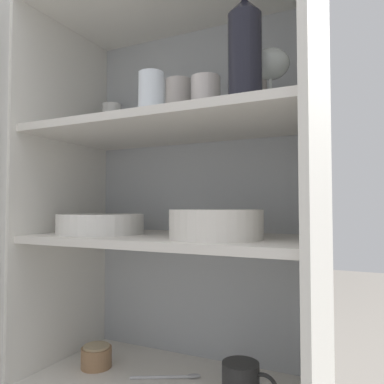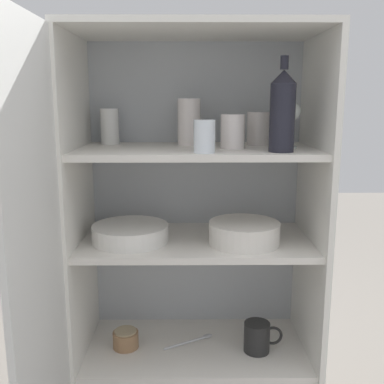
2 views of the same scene
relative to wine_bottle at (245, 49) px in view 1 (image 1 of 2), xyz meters
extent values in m
cube|color=#B2B7BC|center=(-0.24, 0.30, -0.42)|extent=(0.75, 0.02, 1.28)
cube|color=white|center=(-0.61, 0.11, -0.42)|extent=(0.02, 0.40, 1.28)
cube|color=white|center=(0.13, 0.11, -0.42)|extent=(0.02, 0.40, 1.28)
cube|color=silver|center=(-0.24, 0.11, -0.41)|extent=(0.72, 0.37, 0.02)
cube|color=silver|center=(-0.24, 0.11, -0.12)|extent=(0.72, 0.37, 0.02)
cylinder|color=white|center=(-0.22, -0.02, -0.07)|extent=(0.06, 0.06, 0.09)
cylinder|color=silver|center=(-0.26, 0.19, -0.04)|extent=(0.07, 0.07, 0.15)
cylinder|color=silver|center=(-0.13, 0.09, -0.06)|extent=(0.07, 0.07, 0.10)
cylinder|color=white|center=(-0.52, 0.22, -0.06)|extent=(0.06, 0.06, 0.12)
cylinder|color=silver|center=(-0.04, 0.19, -0.06)|extent=(0.07, 0.07, 0.11)
cylinder|color=white|center=(0.03, 0.10, -0.11)|extent=(0.07, 0.07, 0.01)
cylinder|color=white|center=(0.03, 0.10, -0.07)|extent=(0.01, 0.01, 0.07)
ellipsoid|color=white|center=(0.03, 0.10, 0.00)|extent=(0.09, 0.09, 0.07)
cylinder|color=black|center=(0.00, 0.00, -0.02)|extent=(0.07, 0.07, 0.19)
cone|color=black|center=(0.00, 0.00, 0.09)|extent=(0.07, 0.07, 0.04)
cylinder|color=white|center=(-0.44, 0.08, -0.40)|extent=(0.24, 0.24, 0.01)
cylinder|color=white|center=(-0.44, 0.08, -0.39)|extent=(0.24, 0.24, 0.01)
cylinder|color=white|center=(-0.44, 0.08, -0.38)|extent=(0.24, 0.24, 0.01)
cylinder|color=white|center=(-0.44, 0.08, -0.37)|extent=(0.24, 0.24, 0.01)
cylinder|color=white|center=(-0.44, 0.08, -0.36)|extent=(0.24, 0.24, 0.01)
cylinder|color=white|center=(-0.44, 0.08, -0.36)|extent=(0.24, 0.24, 0.01)
cylinder|color=silver|center=(-0.09, 0.06, -0.37)|extent=(0.22, 0.22, 0.07)
torus|color=silver|center=(-0.09, 0.06, -0.34)|extent=(0.21, 0.21, 0.01)
cylinder|color=#99704C|center=(-0.47, 0.10, -0.75)|extent=(0.09, 0.09, 0.05)
cylinder|color=tan|center=(-0.47, 0.10, -0.72)|extent=(0.07, 0.07, 0.01)
cylinder|color=silver|center=(-0.27, 0.12, -0.78)|extent=(0.15, 0.09, 0.01)
ellipsoid|color=silver|center=(-0.20, 0.16, -0.78)|extent=(0.04, 0.04, 0.01)
camera|label=1|loc=(0.23, -0.74, -0.33)|focal=35.00mm
camera|label=2|loc=(-0.26, -1.26, 0.03)|focal=42.00mm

